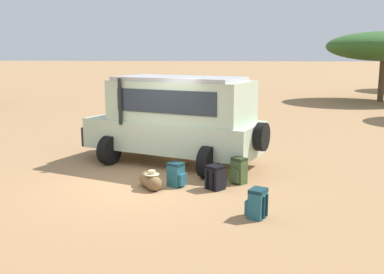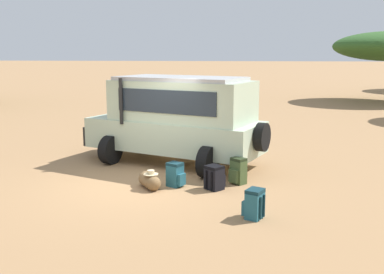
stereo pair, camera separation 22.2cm
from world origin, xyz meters
The scene contains 8 objects.
ground_plane centered at (0.00, 0.00, 0.00)m, with size 320.00×320.00×0.00m, color #9E754C.
safari_vehicle centered at (0.59, 2.21, 1.29)m, with size 5.42×3.73×2.44m.
backpack_beside_front_wheel centered at (0.90, -0.01, 0.28)m, with size 0.47×0.42×0.57m.
backpack_cluster_center centered at (2.35, 0.39, 0.30)m, with size 0.45×0.45×0.63m.
backpack_near_rear_wheel centered at (1.83, -0.14, 0.27)m, with size 0.51×0.51×0.56m.
backpack_outermost centered at (2.72, -1.87, 0.28)m, with size 0.45×0.44×0.57m.
duffel_bag_low_black_case centered at (0.33, -0.25, 0.18)m, with size 0.61×0.73×0.45m.
acacia_tree_left_mid centered at (11.25, 20.02, 3.48)m, with size 7.15×6.72×4.42m.
Camera 1 is at (2.40, -10.05, 3.08)m, focal length 42.00 mm.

